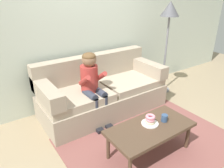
# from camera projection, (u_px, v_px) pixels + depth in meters

# --- Properties ---
(ground) EXTENTS (10.00, 10.00, 0.00)m
(ground) POSITION_uv_depth(u_px,v_px,m) (137.00, 133.00, 3.11)
(ground) COLOR #9E896B
(wall_back) EXTENTS (8.00, 0.10, 2.80)m
(wall_back) POSITION_uv_depth(u_px,v_px,m) (86.00, 23.00, 3.59)
(wall_back) COLOR beige
(wall_back) RESTS_ON ground
(area_rug) EXTENTS (2.22, 1.66, 0.01)m
(area_rug) POSITION_uv_depth(u_px,v_px,m) (149.00, 142.00, 2.92)
(area_rug) COLOR brown
(area_rug) RESTS_ON ground
(couch) EXTENTS (2.07, 0.90, 0.91)m
(couch) POSITION_uv_depth(u_px,v_px,m) (102.00, 92.00, 3.58)
(couch) COLOR tan
(couch) RESTS_ON ground
(coffee_table) EXTENTS (1.07, 0.54, 0.40)m
(coffee_table) POSITION_uv_depth(u_px,v_px,m) (150.00, 130.00, 2.58)
(coffee_table) COLOR #4C3828
(coffee_table) RESTS_ON ground
(person_child) EXTENTS (0.34, 0.58, 1.10)m
(person_child) POSITION_uv_depth(u_px,v_px,m) (92.00, 82.00, 3.13)
(person_child) COLOR #AD3833
(person_child) RESTS_ON ground
(plate) EXTENTS (0.21, 0.21, 0.01)m
(plate) POSITION_uv_depth(u_px,v_px,m) (150.00, 123.00, 2.62)
(plate) COLOR white
(plate) RESTS_ON coffee_table
(donut) EXTENTS (0.16, 0.16, 0.04)m
(donut) POSITION_uv_depth(u_px,v_px,m) (150.00, 122.00, 2.61)
(donut) COLOR beige
(donut) RESTS_ON plate
(donut_second) EXTENTS (0.16, 0.16, 0.04)m
(donut_second) POSITION_uv_depth(u_px,v_px,m) (150.00, 119.00, 2.59)
(donut_second) COLOR pink
(donut_second) RESTS_ON donut
(donut_third) EXTENTS (0.17, 0.17, 0.04)m
(donut_third) POSITION_uv_depth(u_px,v_px,m) (150.00, 117.00, 2.58)
(donut_third) COLOR pink
(donut_third) RESTS_ON donut_second
(mug) EXTENTS (0.08, 0.08, 0.09)m
(mug) POSITION_uv_depth(u_px,v_px,m) (164.00, 118.00, 2.66)
(mug) COLOR #334C72
(mug) RESTS_ON coffee_table
(floor_lamp) EXTENTS (0.34, 0.34, 1.73)m
(floor_lamp) POSITION_uv_depth(u_px,v_px,m) (169.00, 19.00, 3.85)
(floor_lamp) COLOR slate
(floor_lamp) RESTS_ON ground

